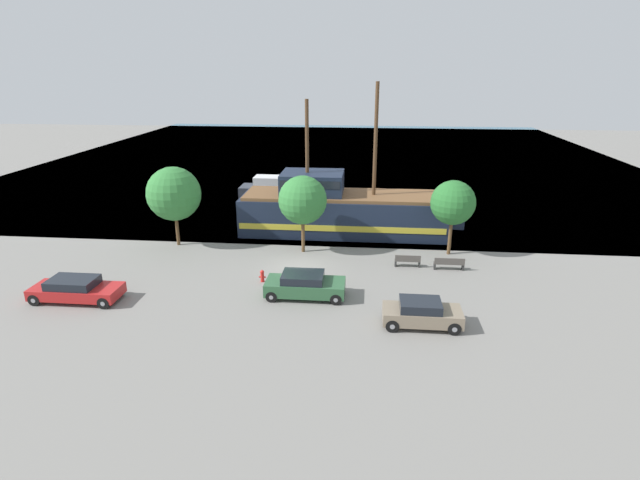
# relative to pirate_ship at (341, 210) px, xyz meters

# --- Properties ---
(ground_plane) EXTENTS (160.00, 160.00, 0.00)m
(ground_plane) POSITION_rel_pirate_ship_xyz_m (-2.45, -7.50, -1.85)
(ground_plane) COLOR gray
(water_surface) EXTENTS (80.00, 80.00, 0.00)m
(water_surface) POSITION_rel_pirate_ship_xyz_m (-2.45, 36.50, -1.85)
(water_surface) COLOR #38667F
(water_surface) RESTS_ON ground
(pirate_ship) EXTENTS (17.27, 4.64, 11.58)m
(pirate_ship) POSITION_rel_pirate_ship_xyz_m (0.00, 0.00, 0.00)
(pirate_ship) COLOR #192338
(pirate_ship) RESTS_ON water_surface
(moored_boat_dockside) EXTENTS (6.52, 2.51, 2.08)m
(moored_boat_dockside) POSITION_rel_pirate_ship_xyz_m (-7.71, 10.93, -1.08)
(moored_boat_dockside) COLOR #2D333D
(moored_boat_dockside) RESTS_ON water_surface
(parked_car_curb_front) EXTENTS (3.99, 1.82, 1.41)m
(parked_car_curb_front) POSITION_rel_pirate_ship_xyz_m (4.92, -14.89, -1.15)
(parked_car_curb_front) COLOR #7F705B
(parked_car_curb_front) RESTS_ON ground_plane
(parked_car_curb_mid) EXTENTS (4.97, 1.97, 1.33)m
(parked_car_curb_mid) POSITION_rel_pirate_ship_xyz_m (-14.28, -13.76, -1.18)
(parked_car_curb_mid) COLOR #B21E1E
(parked_car_curb_mid) RESTS_ON ground_plane
(parked_car_curb_rear) EXTENTS (4.55, 2.01, 1.44)m
(parked_car_curb_rear) POSITION_rel_pirate_ship_xyz_m (-1.43, -12.05, -1.13)
(parked_car_curb_rear) COLOR #2D5B38
(parked_car_curb_rear) RESTS_ON ground_plane
(fire_hydrant) EXTENTS (0.42, 0.25, 0.76)m
(fire_hydrant) POSITION_rel_pirate_ship_xyz_m (-4.31, -10.21, -1.44)
(fire_hydrant) COLOR red
(fire_hydrant) RESTS_ON ground_plane
(bench_promenade_east) EXTENTS (1.95, 0.45, 0.85)m
(bench_promenade_east) POSITION_rel_pirate_ship_xyz_m (7.45, -7.18, -1.41)
(bench_promenade_east) COLOR #4C4742
(bench_promenade_east) RESTS_ON ground_plane
(bench_promenade_west) EXTENTS (1.68, 0.45, 0.85)m
(bench_promenade_west) POSITION_rel_pirate_ship_xyz_m (4.79, -6.92, -1.42)
(bench_promenade_west) COLOR #4C4742
(bench_promenade_west) RESTS_ON ground_plane
(tree_row_east) EXTENTS (3.89, 3.89, 5.85)m
(tree_row_east) POSITION_rel_pirate_ship_xyz_m (-11.92, -4.13, 2.04)
(tree_row_east) COLOR brown
(tree_row_east) RESTS_ON ground_plane
(tree_row_mideast) EXTENTS (3.40, 3.40, 5.52)m
(tree_row_mideast) POSITION_rel_pirate_ship_xyz_m (-2.47, -4.68, 1.95)
(tree_row_mideast) COLOR brown
(tree_row_mideast) RESTS_ON ground_plane
(tree_row_midwest) EXTENTS (3.07, 3.07, 5.29)m
(tree_row_midwest) POSITION_rel_pirate_ship_xyz_m (7.87, -4.20, 1.89)
(tree_row_midwest) COLOR brown
(tree_row_midwest) RESTS_ON ground_plane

